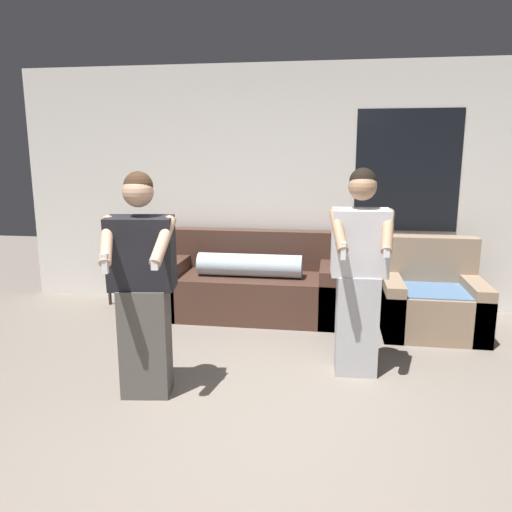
% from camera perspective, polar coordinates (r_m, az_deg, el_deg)
% --- Properties ---
extents(ground_plane, '(14.00, 14.00, 0.00)m').
position_cam_1_polar(ground_plane, '(3.13, -0.68, -22.14)').
color(ground_plane, slate).
extents(wall_back, '(6.39, 0.07, 2.70)m').
position_cam_1_polar(wall_back, '(5.69, 4.64, 7.78)').
color(wall_back, silver).
rests_on(wall_back, ground_plane).
extents(couch, '(2.03, 0.86, 0.89)m').
position_cam_1_polar(couch, '(5.45, -0.47, -3.33)').
color(couch, '#472D23').
rests_on(couch, ground_plane).
extents(armchair, '(0.96, 0.85, 0.90)m').
position_cam_1_polar(armchair, '(5.25, 19.33, -4.89)').
color(armchair, '#937A60').
rests_on(armchair, ground_plane).
extents(side_table, '(0.56, 0.37, 0.79)m').
position_cam_1_polar(side_table, '(6.01, -13.99, -0.24)').
color(side_table, '#332319').
rests_on(side_table, ground_plane).
extents(person_left, '(0.52, 0.51, 1.62)m').
position_cam_1_polar(person_left, '(3.62, -12.83, -3.54)').
color(person_left, '#56514C').
rests_on(person_left, ground_plane).
extents(person_right, '(0.50, 0.48, 1.63)m').
position_cam_1_polar(person_right, '(3.95, 11.68, -1.98)').
color(person_right, '#B2B2B7').
rests_on(person_right, ground_plane).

